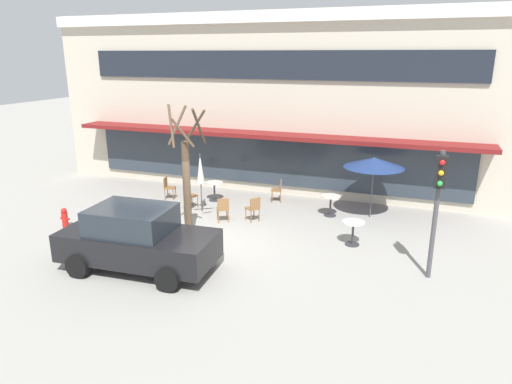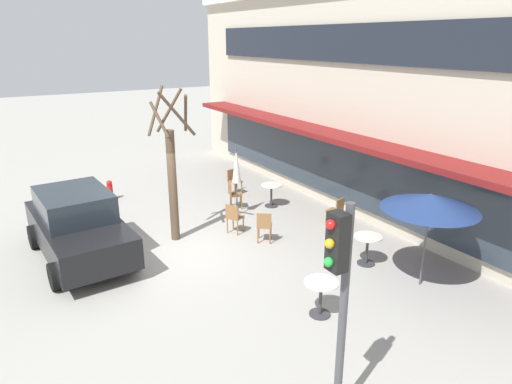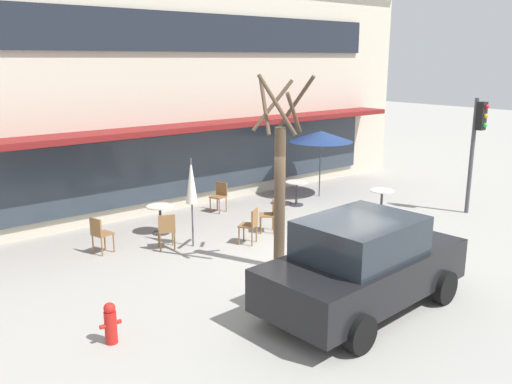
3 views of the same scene
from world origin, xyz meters
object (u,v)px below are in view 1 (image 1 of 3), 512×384
Objects in this scene: cafe_table_near_wall at (214,188)px; fire_hydrant at (65,218)px; cafe_table_by_tree at (353,229)px; cafe_chair_0 at (223,208)px; patio_umbrella_cream_folded at (374,163)px; cafe_chair_4 at (278,189)px; patio_umbrella_green_folded at (200,169)px; cafe_chair_1 at (189,195)px; cafe_chair_3 at (254,207)px; cafe_table_streetside at (331,202)px; street_tree at (187,179)px; traffic_light_pole at (438,195)px; cafe_chair_2 at (168,186)px; parked_sedan at (137,239)px.

cafe_table_near_wall is 1.08× the size of fire_hydrant.
cafe_chair_0 is at bearing 174.18° from cafe_table_by_tree.
cafe_table_near_wall is 0.35× the size of patio_umbrella_cream_folded.
cafe_table_by_tree is at bearing -44.21° from cafe_chair_4.
cafe_table_near_wall is 6.43m from cafe_table_by_tree.
cafe_chair_1 is at bearing 161.20° from patio_umbrella_green_folded.
cafe_chair_4 is (-3.66, 0.61, -1.50)m from patio_umbrella_cream_folded.
patio_umbrella_cream_folded is at bearing 26.08° from cafe_chair_3.
street_tree reaches higher than cafe_table_streetside.
cafe_table_by_tree is at bearing 144.95° from traffic_light_pole.
fire_hydrant is (-3.58, -3.10, -1.27)m from patio_umbrella_green_folded.
traffic_light_pole is (5.78, -2.43, 1.77)m from cafe_chair_3.
cafe_chair_3 is (2.20, -0.34, -1.10)m from patio_umbrella_green_folded.
patio_umbrella_cream_folded is 4.73m from traffic_light_pole.
cafe_chair_1 is 4.45m from fire_hydrant.
cafe_table_near_wall is at bearing 13.17° from cafe_chair_2.
cafe_chair_0 is 3.09m from cafe_chair_4.
parked_sedan is at bearing -110.39° from cafe_chair_3.
patio_umbrella_green_folded reaches higher than cafe_table_streetside.
cafe_table_streetside is 2.66m from cafe_table_by_tree.
patio_umbrella_cream_folded is at bearing 4.10° from cafe_chair_2.
street_tree is (0.72, -2.36, 0.30)m from patio_umbrella_green_folded.
cafe_chair_3 reaches higher than cafe_table_by_tree.
cafe_chair_0 is 1.07m from cafe_chair_3.
cafe_chair_2 is 4.36m from cafe_chair_3.
cafe_chair_3 reaches higher than fire_hydrant.
cafe_chair_0 is 2.18m from street_tree.
cafe_chair_4 is (2.94, 1.91, 0.00)m from cafe_chair_1.
cafe_table_by_tree is 0.85× the size of cafe_chair_0.
cafe_table_near_wall is 1.27m from cafe_chair_1.
cafe_chair_3 is 4.84m from parked_sedan.
patio_umbrella_green_folded is 2.47× the size of cafe_chair_0.
street_tree reaches higher than patio_umbrella_cream_folded.
cafe_table_by_tree is at bearing 34.78° from parked_sedan.
traffic_light_pole reaches higher than cafe_table_streetside.
cafe_chair_1 is 2.86m from cafe_chair_3.
cafe_table_streetside is 6.58m from cafe_chair_2.
patio_umbrella_green_folded is 2.47× the size of cafe_chair_4.
cafe_chair_1 is 1.00× the size of cafe_chair_2.
fire_hydrant is at bearing -139.10° from patio_umbrella_green_folded.
cafe_table_streetside is 0.85× the size of cafe_chair_2.
patio_umbrella_cream_folded reaches higher than cafe_chair_0.
patio_umbrella_cream_folded is 10.75m from fire_hydrant.
cafe_table_streetside is 0.85× the size of cafe_chair_1.
traffic_light_pole is 11.72m from fire_hydrant.
cafe_chair_0 is 2.06m from cafe_chair_1.
cafe_chair_0 is 3.61m from cafe_chair_2.
patio_umbrella_cream_folded is (1.39, 0.35, 1.51)m from cafe_table_streetside.
cafe_chair_2 reaches higher than cafe_table_streetside.
patio_umbrella_cream_folded is at bearing 25.74° from fire_hydrant.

